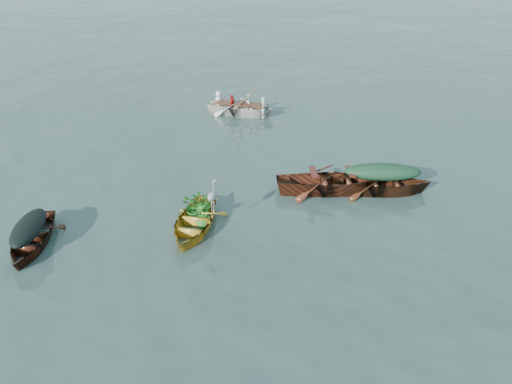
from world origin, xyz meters
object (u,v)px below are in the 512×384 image
at_px(dark_covered_boat, 33,246).
at_px(rowed_boat, 241,115).
at_px(yellow_dinghy, 194,230).
at_px(green_tarp_boat, 380,193).
at_px(open_wooden_boat, 330,192).
at_px(heron, 213,201).

distance_m(dark_covered_boat, rowed_boat, 11.63).
bearing_deg(yellow_dinghy, green_tarp_boat, 31.84).
bearing_deg(open_wooden_boat, heron, 121.61).
bearing_deg(heron, rowed_boat, 97.71).
bearing_deg(yellow_dinghy, dark_covered_boat, -158.50).
bearing_deg(rowed_boat, yellow_dinghy, -169.51).
relative_size(yellow_dinghy, rowed_boat, 0.80).
bearing_deg(rowed_boat, heron, -166.24).
bearing_deg(rowed_boat, dark_covered_boat, 170.14).
bearing_deg(open_wooden_boat, rowed_boat, 20.84).
xyz_separation_m(yellow_dinghy, rowed_boat, (-2.71, 9.27, 0.00)).
height_order(yellow_dinghy, green_tarp_boat, green_tarp_boat).
bearing_deg(heron, dark_covered_boat, -160.37).
distance_m(yellow_dinghy, green_tarp_boat, 6.04).
bearing_deg(green_tarp_boat, yellow_dinghy, 113.33).
height_order(open_wooden_boat, rowed_boat, open_wooden_boat).
bearing_deg(yellow_dinghy, rowed_boat, 94.44).
bearing_deg(yellow_dinghy, heron, 5.19).
bearing_deg(dark_covered_boat, green_tarp_boat, 13.46).
relative_size(green_tarp_boat, open_wooden_boat, 0.90).
bearing_deg(heron, green_tarp_boat, 34.40).
xyz_separation_m(rowed_boat, heron, (3.24, -9.11, 0.93)).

